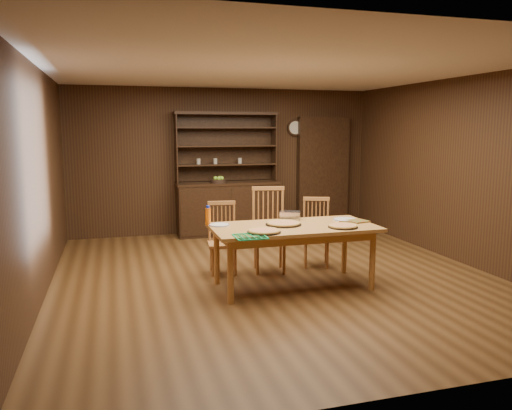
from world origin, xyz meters
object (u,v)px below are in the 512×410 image
object	(u,v)px
china_hutch	(227,201)
juice_bottle	(208,216)
chair_left	(222,235)
chair_center	(269,226)
dining_table	(293,232)
chair_right	(316,230)

from	to	relation	value
china_hutch	juice_bottle	bearing A→B (deg)	-107.17
chair_left	china_hutch	bearing A→B (deg)	82.75
china_hutch	chair_left	world-z (taller)	china_hutch
chair_left	chair_center	world-z (taller)	chair_center
dining_table	chair_center	world-z (taller)	chair_center
china_hutch	chair_right	bearing A→B (deg)	-72.91
juice_bottle	chair_left	bearing A→B (deg)	60.94
chair_right	juice_bottle	world-z (taller)	juice_bottle
chair_center	chair_right	size ratio (longest dim) A/B	1.19
china_hutch	chair_left	xyz separation A→B (m)	(-0.60, -2.36, -0.10)
dining_table	juice_bottle	world-z (taller)	juice_bottle
china_hutch	chair_center	world-z (taller)	china_hutch
juice_bottle	dining_table	bearing A→B (deg)	-19.57
dining_table	chair_left	distance (m)	1.10
china_hutch	chair_left	size ratio (longest dim) A/B	2.31
chair_left	juice_bottle	xyz separation A→B (m)	(-0.28, -0.51, 0.36)
china_hutch	chair_center	xyz separation A→B (m)	(0.02, -2.41, -0.00)
dining_table	chair_right	bearing A→B (deg)	52.45
chair_right	dining_table	bearing A→B (deg)	-107.91
chair_left	juice_bottle	size ratio (longest dim) A/B	4.08
chair_left	juice_bottle	world-z (taller)	juice_bottle
dining_table	chair_right	world-z (taller)	chair_right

